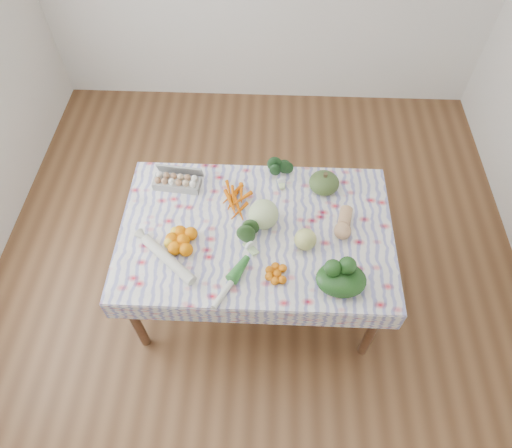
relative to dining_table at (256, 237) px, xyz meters
name	(u,v)px	position (x,y,z in m)	size (l,w,h in m)	color
ground	(256,289)	(0.00, 0.00, -0.68)	(4.50, 4.50, 0.00)	brown
dining_table	(256,237)	(0.00, 0.00, 0.00)	(1.60, 1.00, 0.75)	brown
tablecloth	(256,230)	(0.00, 0.00, 0.08)	(1.66, 1.06, 0.01)	silver
egg_carton	(177,182)	(-0.52, 0.32, 0.12)	(0.30, 0.12, 0.08)	#999994
carrot_bunch	(235,202)	(-0.14, 0.20, 0.10)	(0.23, 0.21, 0.04)	#D75A02
kale_bunch	(281,173)	(0.14, 0.41, 0.15)	(0.14, 0.12, 0.12)	#163616
kabocha_squash	(324,183)	(0.42, 0.34, 0.15)	(0.19, 0.19, 0.13)	#3F5727
cabbage	(263,214)	(0.04, 0.05, 0.18)	(0.18, 0.18, 0.18)	#B1C682
butternut_squash	(344,222)	(0.53, 0.04, 0.13)	(0.10, 0.22, 0.10)	tan
orange_cluster	(183,241)	(-0.42, -0.13, 0.13)	(0.26, 0.26, 0.09)	orange
broccoli	(245,238)	(-0.06, -0.10, 0.14)	(0.15, 0.15, 0.11)	#224219
mandarin_cluster	(277,273)	(0.13, -0.31, 0.11)	(0.16, 0.16, 0.05)	orange
grapefruit	(305,239)	(0.29, -0.10, 0.15)	(0.13, 0.13, 0.13)	#C1C567
spinach_bag	(341,280)	(0.48, -0.36, 0.15)	(0.28, 0.22, 0.12)	#153512
daikon	(168,259)	(-0.49, -0.25, 0.11)	(0.06, 0.06, 0.44)	beige
leek	(231,283)	(-0.13, -0.38, 0.10)	(0.04, 0.04, 0.34)	silver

